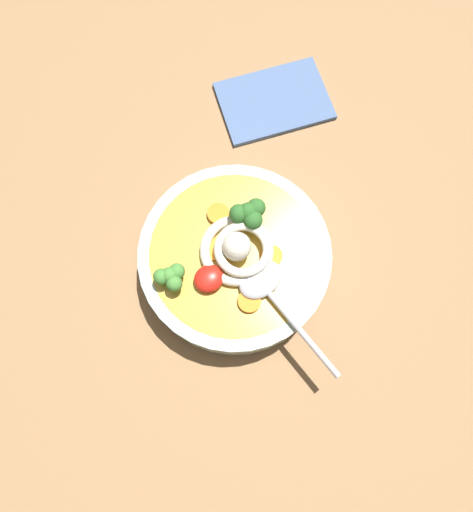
% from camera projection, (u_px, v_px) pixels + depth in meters
% --- Properties ---
extents(table_slab, '(1.23, 1.23, 0.04)m').
position_uv_depth(table_slab, '(240.00, 265.00, 0.68)').
color(table_slab, '#936D47').
rests_on(table_slab, ground).
extents(soup_bowl, '(0.25, 0.25, 0.06)m').
position_uv_depth(soup_bowl, '(236.00, 262.00, 0.63)').
color(soup_bowl, '#9EB2A3').
rests_on(soup_bowl, table_slab).
extents(noodle_pile, '(0.11, 0.10, 0.04)m').
position_uv_depth(noodle_pile, '(239.00, 250.00, 0.58)').
color(noodle_pile, silver).
rests_on(noodle_pile, soup_bowl).
extents(soup_spoon, '(0.07, 0.17, 0.02)m').
position_uv_depth(soup_spoon, '(266.00, 289.00, 0.58)').
color(soup_spoon, '#B7B7BC').
rests_on(soup_spoon, soup_bowl).
extents(chili_sauce_dollop, '(0.04, 0.04, 0.02)m').
position_uv_depth(chili_sauce_dollop, '(209.00, 278.00, 0.58)').
color(chili_sauce_dollop, red).
rests_on(chili_sauce_dollop, soup_bowl).
extents(broccoli_floret_beside_chili, '(0.05, 0.04, 0.04)m').
position_uv_depth(broccoli_floret_beside_chili, '(249.00, 213.00, 0.59)').
color(broccoli_floret_beside_chili, '#7A9E60').
rests_on(broccoli_floret_beside_chili, soup_bowl).
extents(broccoli_floret_front, '(0.04, 0.03, 0.03)m').
position_uv_depth(broccoli_floret_front, '(170.00, 276.00, 0.57)').
color(broccoli_floret_front, '#7A9E60').
rests_on(broccoli_floret_front, soup_bowl).
extents(carrot_slice_center, '(0.03, 0.03, 0.01)m').
position_uv_depth(carrot_slice_center, '(271.00, 256.00, 0.59)').
color(carrot_slice_center, orange).
rests_on(carrot_slice_center, soup_bowl).
extents(carrot_slice_far, '(0.03, 0.03, 0.01)m').
position_uv_depth(carrot_slice_far, '(249.00, 301.00, 0.58)').
color(carrot_slice_far, orange).
rests_on(carrot_slice_far, soup_bowl).
extents(carrot_slice_right, '(0.03, 0.03, 0.00)m').
position_uv_depth(carrot_slice_right, '(213.00, 249.00, 0.60)').
color(carrot_slice_right, orange).
rests_on(carrot_slice_right, soup_bowl).
extents(carrot_slice_extra_b, '(0.03, 0.03, 0.01)m').
position_uv_depth(carrot_slice_extra_b, '(220.00, 213.00, 0.61)').
color(carrot_slice_extra_b, orange).
rests_on(carrot_slice_extra_b, soup_bowl).
extents(folded_napkin, '(0.19, 0.15, 0.01)m').
position_uv_depth(folded_napkin, '(274.00, 101.00, 0.73)').
color(folded_napkin, '#4C6693').
rests_on(folded_napkin, table_slab).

